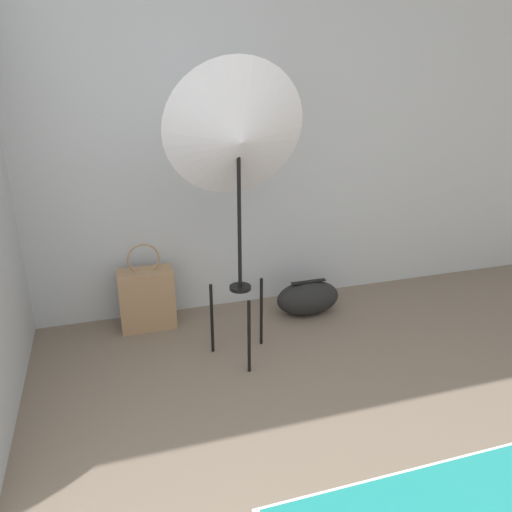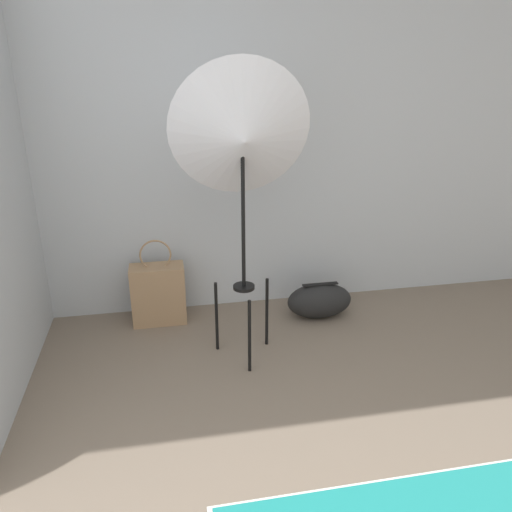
% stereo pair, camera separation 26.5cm
% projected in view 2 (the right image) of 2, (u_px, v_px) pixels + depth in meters
% --- Properties ---
extents(wall_back, '(8.00, 0.05, 2.60)m').
position_uv_depth(wall_back, '(248.00, 126.00, 3.35)').
color(wall_back, '#B7BCC1').
rests_on(wall_back, ground_plane).
extents(photo_umbrella, '(0.78, 0.39, 1.74)m').
position_uv_depth(photo_umbrella, '(242.00, 137.00, 2.63)').
color(photo_umbrella, black).
rests_on(photo_umbrella, ground_plane).
extents(tote_bag, '(0.36, 0.18, 0.61)m').
position_uv_depth(tote_bag, '(158.00, 294.00, 3.43)').
color(tote_bag, '#9E7A56').
rests_on(tote_bag, ground_plane).
extents(duffel_bag, '(0.46, 0.25, 0.26)m').
position_uv_depth(duffel_bag, '(319.00, 301.00, 3.53)').
color(duffel_bag, black).
rests_on(duffel_bag, ground_plane).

